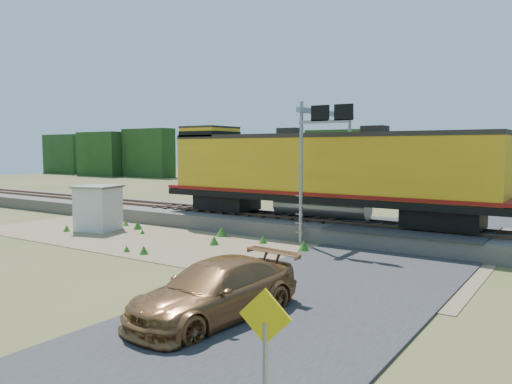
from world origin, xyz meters
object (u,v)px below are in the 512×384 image
Objects in this scene: locomotive at (316,171)px; signal_gantry at (328,138)px; car at (215,291)px; shed at (98,208)px; road_sign at (265,348)px.

locomotive is 2.83× the size of signal_gantry.
car is at bearing -77.41° from signal_gantry.
car is at bearing -43.22° from shed.
shed is 0.38× the size of signal_gantry.
locomotive reaches higher than car.
signal_gantry is (0.96, -0.65, 1.69)m from locomotive.
shed is (-10.63, -5.53, -2.11)m from locomotive.
car is (-4.22, 4.09, -0.79)m from road_sign.
locomotive is 3.56× the size of car.
road_sign is at bearing -67.15° from signal_gantry.
road_sign is (18.61, -11.79, 0.30)m from shed.
shed is 16.33m from car.
shed is at bearing -157.15° from signal_gantry.
shed is 0.48× the size of car.
locomotive is at bearing 114.74° from road_sign.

